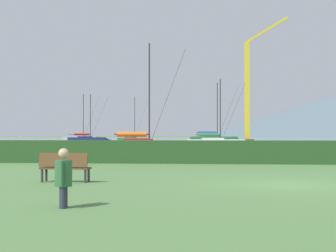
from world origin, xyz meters
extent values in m
plane|color=#517A42|center=(0.00, 0.00, 0.00)|extent=(1000.00, 1000.00, 0.00)
cube|color=#8499A8|center=(0.00, 137.00, 0.00)|extent=(320.00, 246.00, 0.00)
cube|color=#284C23|center=(0.00, 11.00, 0.61)|extent=(80.00, 1.20, 1.22)
cube|color=#236B38|center=(-2.33, 67.14, 0.61)|extent=(8.01, 3.97, 1.20)
cone|color=#236B38|center=(1.97, 67.94, 0.61)|extent=(1.48, 1.24, 1.02)
cube|color=#206032|center=(-2.76, 67.06, 1.04)|extent=(3.13, 2.32, 0.77)
cylinder|color=#333338|center=(-1.69, 67.26, 5.44)|extent=(0.15, 0.15, 9.57)
cylinder|color=#333338|center=(-3.38, 66.95, 1.86)|extent=(3.41, 0.75, 0.13)
cylinder|color=#2847A3|center=(-3.38, 66.95, 1.86)|extent=(2.97, 1.00, 0.48)
cylinder|color=#333338|center=(0.09, 67.59, 5.21)|extent=(3.59, 0.69, 9.10)
cube|color=white|center=(-2.07, 41.07, 0.50)|extent=(6.57, 3.27, 0.99)
cone|color=white|center=(1.46, 41.73, 0.50)|extent=(1.21, 1.02, 0.84)
cube|color=silver|center=(-2.42, 41.01, 0.86)|extent=(2.57, 1.91, 0.63)
cylinder|color=#333338|center=(-1.54, 41.17, 4.22)|extent=(0.13, 0.13, 7.35)
cylinder|color=#333338|center=(-2.92, 40.91, 1.53)|extent=(2.80, 0.63, 0.11)
cylinder|color=#2D7542|center=(-2.92, 40.91, 1.53)|extent=(2.43, 0.83, 0.39)
cylinder|color=#333338|center=(-0.08, 41.44, 4.03)|extent=(2.94, 0.58, 7.00)
cube|color=navy|center=(-24.80, 70.86, 0.53)|extent=(7.00, 3.58, 1.05)
cone|color=navy|center=(-21.06, 71.62, 0.53)|extent=(1.30, 1.10, 0.89)
cube|color=#1B2449|center=(-25.17, 70.78, 0.91)|extent=(2.75, 2.07, 0.67)
cylinder|color=#333338|center=(-24.24, 70.97, 4.65)|extent=(0.13, 0.13, 8.15)
cylinder|color=#333338|center=(-25.71, 70.67, 1.63)|extent=(2.97, 0.71, 0.11)
cylinder|color=red|center=(-25.71, 70.67, 1.63)|extent=(2.59, 0.92, 0.42)
cylinder|color=#333338|center=(-22.69, 71.28, 4.45)|extent=(3.12, 0.66, 7.75)
cube|color=#9E9EA3|center=(-29.37, 83.03, 0.56)|extent=(7.04, 2.48, 1.10)
cone|color=#9E9EA3|center=(-25.36, 82.99, 0.56)|extent=(1.21, 0.95, 0.94)
cube|color=gray|center=(-29.77, 83.04, 0.96)|extent=(2.62, 1.71, 0.70)
cylinder|color=#333338|center=(-28.77, 83.03, 5.21)|extent=(0.14, 0.14, 9.20)
cylinder|color=#333338|center=(-30.35, 83.04, 1.71)|extent=(3.16, 0.15, 0.12)
cylinder|color=gray|center=(-30.35, 83.04, 1.71)|extent=(2.69, 0.47, 0.44)
cylinder|color=#333338|center=(-27.12, 83.01, 4.98)|extent=(3.34, 0.07, 8.75)
cube|color=red|center=(-8.16, 25.05, 0.51)|extent=(6.70, 3.23, 1.01)
cone|color=red|center=(-4.55, 25.66, 0.51)|extent=(1.23, 1.03, 0.86)
cube|color=#A52020|center=(-8.53, 24.99, 0.88)|extent=(2.61, 1.91, 0.64)
cylinder|color=#333338|center=(-7.62, 25.14, 4.85)|extent=(0.13, 0.13, 8.59)
cylinder|color=#333338|center=(-9.05, 24.90, 1.56)|extent=(2.87, 0.59, 0.11)
cylinder|color=orange|center=(-9.05, 24.90, 1.56)|extent=(2.49, 0.80, 0.40)
cylinder|color=#333338|center=(-6.13, 25.39, 4.64)|extent=(3.02, 0.53, 8.17)
cube|color=#236B38|center=(-18.53, 82.17, 0.45)|extent=(5.72, 2.06, 0.89)
cone|color=#236B38|center=(-15.28, 82.24, 0.45)|extent=(0.99, 0.78, 0.76)
cube|color=#206032|center=(-18.85, 82.17, 0.78)|extent=(2.14, 1.40, 0.57)
cylinder|color=#333338|center=(-18.04, 82.18, 4.81)|extent=(0.11, 0.11, 8.63)
cylinder|color=#333338|center=(-19.32, 82.16, 1.38)|extent=(2.56, 0.15, 0.10)
cylinder|color=tan|center=(-19.32, 82.16, 1.38)|extent=(2.18, 0.40, 0.36)
cylinder|color=#333338|center=(-16.70, 82.21, 4.59)|extent=(2.70, 0.08, 8.21)
cube|color=brown|center=(-7.08, 0.16, 0.45)|extent=(1.65, 0.57, 0.06)
cube|color=brown|center=(-7.09, -0.03, 0.73)|extent=(1.62, 0.25, 0.45)
cylinder|color=#333338|center=(-6.34, 0.26, 0.23)|extent=(0.08, 0.08, 0.45)
cylinder|color=#333338|center=(-7.79, 0.38, 0.23)|extent=(0.08, 0.08, 0.45)
cylinder|color=#333338|center=(-6.36, -0.06, 0.23)|extent=(0.08, 0.08, 0.45)
cylinder|color=#333338|center=(-7.82, 0.05, 0.23)|extent=(0.08, 0.08, 0.45)
cylinder|color=#2D3347|center=(-5.42, -5.43, 0.23)|extent=(0.14, 0.14, 0.45)
cylinder|color=#2D3347|center=(-5.44, -5.26, 0.23)|extent=(0.14, 0.14, 0.45)
cylinder|color=#33663D|center=(-5.43, -5.35, 0.73)|extent=(0.36, 0.36, 0.55)
cylinder|color=#33663D|center=(-5.41, -5.58, 0.75)|extent=(0.09, 0.09, 0.49)
cylinder|color=#33663D|center=(-5.46, -5.11, 0.75)|extent=(0.09, 0.09, 0.49)
sphere|color=tan|center=(-5.43, -5.35, 1.14)|extent=(0.22, 0.22, 0.22)
cube|color=#333338|center=(2.97, 63.49, 0.40)|extent=(2.00, 2.00, 0.80)
cube|color=gold|center=(2.97, 63.49, 8.52)|extent=(0.80, 0.80, 15.44)
cube|color=gold|center=(6.14, 63.49, 18.15)|extent=(6.54, 0.36, 4.12)
camera|label=1|loc=(-2.30, -15.44, 1.53)|focal=52.82mm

